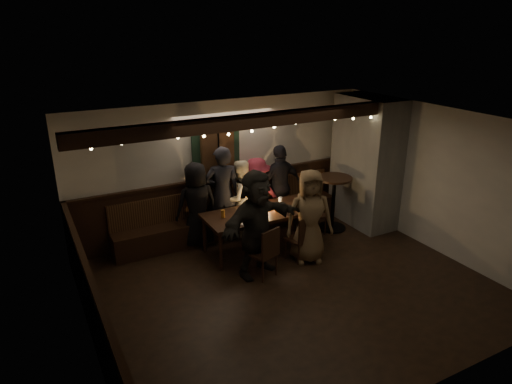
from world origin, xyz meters
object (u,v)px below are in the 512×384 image
chair_near_left (266,250)px  person_g (309,216)px  chair_near_right (302,236)px  person_d (256,195)px  person_e (280,186)px  person_a (197,205)px  person_b (222,193)px  person_f (256,223)px  chair_end (312,211)px  high_top (334,196)px  person_c (240,198)px  dining_table (261,215)px

chair_near_left → person_g: 1.00m
chair_near_left → person_g: size_ratio=0.53×
chair_near_right → person_g: 0.38m
person_g → chair_near_right: bearing=-176.7°
person_d → person_e: person_e is taller
person_a → person_d: 1.26m
chair_near_left → chair_near_right: 0.84m
person_b → person_f: person_b is taller
person_b → person_d: (0.72, 0.00, -0.16)m
chair_end → chair_near_left: bearing=-147.0°
person_a → person_f: (0.48, -1.42, 0.10)m
chair_near_left → high_top: (2.10, 1.03, 0.20)m
person_b → person_d: size_ratio=1.22×
person_c → chair_end: bearing=149.0°
high_top → person_b: 2.22m
person_b → person_g: bearing=140.9°
person_f → chair_end: bearing=9.7°
person_e → person_f: (-1.33, -1.48, 0.05)m
person_a → person_c: 0.88m
person_e → person_g: 1.56m
dining_table → high_top: 1.70m
person_a → person_g: 2.08m
chair_near_left → person_d: person_d is taller
dining_table → person_d: 0.82m
high_top → person_b: size_ratio=0.60×
dining_table → person_c: person_c is taller
high_top → person_g: 1.46m
chair_near_left → person_g: (0.93, 0.17, 0.33)m
person_f → person_g: (1.00, -0.04, -0.07)m
person_a → person_g: person_g is taller
dining_table → person_g: (0.52, -0.75, 0.15)m
person_e → person_f: bearing=44.3°
chair_near_left → person_c: size_ratio=0.58×
person_a → person_e: size_ratio=0.95×
person_a → person_g: bearing=136.7°
chair_near_left → person_c: bearing=78.5°
chair_end → person_c: bearing=154.8°
chair_near_right → person_d: person_d is taller
high_top → person_g: bearing=-143.7°
person_d → person_b: bearing=13.0°
chair_end → person_f: person_f is taller
person_f → chair_near_left: bearing=-88.8°
chair_near_left → person_f: 0.46m
person_a → person_b: 0.55m
person_a → person_e: person_e is taller
dining_table → person_d: person_d is taller
chair_end → person_c: size_ratio=0.54×
person_e → person_f: 1.99m
dining_table → high_top: (1.70, 0.11, 0.01)m
person_b → person_e: person_b is taller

